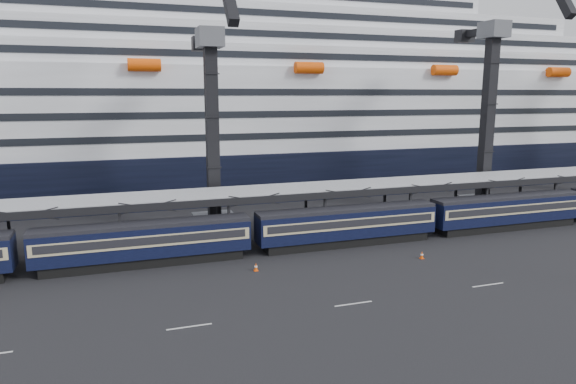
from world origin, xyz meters
The scene contains 8 objects.
ground centered at (0.00, 0.00, 0.00)m, with size 260.00×260.00×0.00m, color black.
train centered at (-4.65, 10.00, 2.20)m, with size 133.05×3.00×4.05m.
canopy centered at (0.00, 14.00, 5.25)m, with size 130.00×6.25×5.53m.
cruise_ship centered at (-1.08, 45.99, 12.34)m, with size 214.09×28.84×34.00m.
crane_dark_near centered at (-20.00, 18.59, 11.93)m, with size 4.50×17.75×35.08m.
crane_dark_mid centered at (15.00, 17.59, 13.36)m, with size 4.50×18.24×39.64m.
traffic_cone_c centered at (-18.95, 5.26, 0.37)m, with size 0.37×0.37×0.74m.
traffic_cone_d centered at (-3.28, 3.60, 0.37)m, with size 0.37×0.37×0.74m.
Camera 1 is at (-29.85, -36.18, 15.16)m, focal length 32.00 mm.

